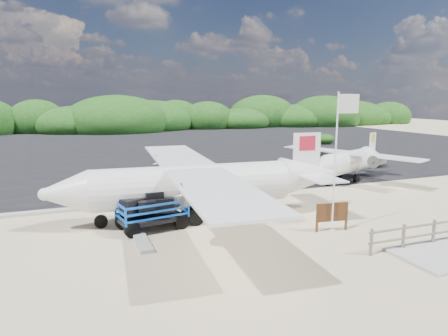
# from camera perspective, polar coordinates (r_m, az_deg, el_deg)

# --- Properties ---
(ground) EXTENTS (160.00, 160.00, 0.00)m
(ground) POSITION_cam_1_polar(r_m,az_deg,el_deg) (18.14, 2.24, -8.03)
(ground) COLOR beige
(asphalt_apron) EXTENTS (90.00, 50.00, 0.04)m
(asphalt_apron) POSITION_cam_1_polar(r_m,az_deg,el_deg) (46.68, -12.47, 2.90)
(asphalt_apron) COLOR #B2B2B2
(asphalt_apron) RESTS_ON ground
(lagoon) EXTENTS (9.00, 7.00, 0.40)m
(lagoon) POSITION_cam_1_polar(r_m,az_deg,el_deg) (18.35, -27.02, -8.95)
(lagoon) COLOR #B2B2B2
(lagoon) RESTS_ON ground
(walkway_pad) EXTENTS (3.50, 2.50, 0.10)m
(walkway_pad) POSITION_cam_1_polar(r_m,az_deg,el_deg) (16.75, 29.05, -10.91)
(walkway_pad) COLOR #B2B2B2
(walkway_pad) RESTS_ON ground
(vegetation_band) EXTENTS (124.00, 8.00, 4.40)m
(vegetation_band) POSITION_cam_1_polar(r_m,az_deg,el_deg) (71.38, -15.53, 5.18)
(vegetation_band) COLOR #B2B2B2
(vegetation_band) RESTS_ON ground
(fence) EXTENTS (6.40, 2.00, 1.10)m
(fence) POSITION_cam_1_polar(r_m,az_deg,el_deg) (17.72, 27.62, -9.67)
(fence) COLOR #B2B2B2
(fence) RESTS_ON ground
(baggage_cart) EXTENTS (3.36, 2.28, 1.55)m
(baggage_cart) POSITION_cam_1_polar(r_m,az_deg,el_deg) (17.78, -10.15, -8.58)
(baggage_cart) COLOR blue
(baggage_cart) RESTS_ON ground
(flagpole) EXTENTS (1.23, 0.64, 5.87)m
(flagpole) POSITION_cam_1_polar(r_m,az_deg,el_deg) (17.76, 15.14, -8.79)
(flagpole) COLOR white
(flagpole) RESTS_ON ground
(signboard) EXTENTS (1.54, 0.37, 1.26)m
(signboard) POSITION_cam_1_polar(r_m,az_deg,el_deg) (17.86, 15.06, -8.68)
(signboard) COLOR #4F2F16
(signboard) RESTS_ON ground
(crew_a) EXTENTS (0.57, 0.41, 1.48)m
(crew_a) POSITION_cam_1_polar(r_m,az_deg,el_deg) (18.11, -5.54, -5.66)
(crew_a) COLOR #121846
(crew_a) RESTS_ON ground
(crew_b) EXTENTS (0.97, 0.83, 1.74)m
(crew_b) POSITION_cam_1_polar(r_m,az_deg,el_deg) (21.82, -1.09, -2.54)
(crew_b) COLOR #121846
(crew_b) RESTS_ON ground
(crew_c) EXTENTS (0.94, 0.69, 1.48)m
(crew_c) POSITION_cam_1_polar(r_m,az_deg,el_deg) (19.02, -0.78, -4.85)
(crew_c) COLOR #121846
(crew_c) RESTS_ON ground
(aircraft_large) EXTENTS (17.87, 17.87, 4.98)m
(aircraft_large) POSITION_cam_1_polar(r_m,az_deg,el_deg) (46.30, 9.96, 2.93)
(aircraft_large) COLOR #B2B2B2
(aircraft_large) RESTS_ON ground
(aircraft_small) EXTENTS (10.73, 10.73, 2.97)m
(aircraft_small) POSITION_cam_1_polar(r_m,az_deg,el_deg) (46.61, -25.09, 2.17)
(aircraft_small) COLOR #B2B2B2
(aircraft_small) RESTS_ON ground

